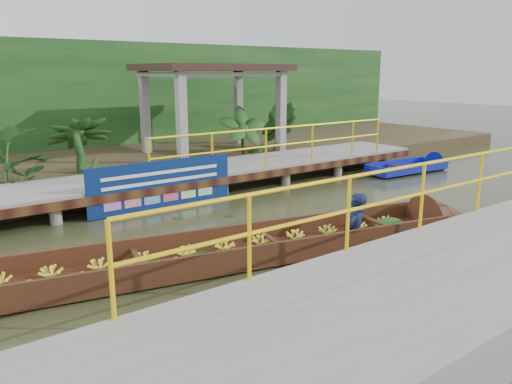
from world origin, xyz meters
TOP-DOWN VIEW (x-y plane):
  - ground at (0.00, 0.00)m, footprint 80.00×80.00m
  - land_strip at (0.00, 7.50)m, footprint 30.00×8.00m
  - far_dock at (0.02, 3.43)m, footprint 16.00×2.06m
  - near_dock at (1.00, -4.20)m, footprint 18.00×2.40m
  - pavilion at (3.00, 6.30)m, footprint 4.40×3.00m
  - foliage_backdrop at (0.00, 10.00)m, footprint 30.00×0.80m
  - vendor_boat at (-1.43, -1.04)m, footprint 10.93×3.32m
  - moored_blue_boat at (7.77, 1.71)m, footprint 3.26×1.06m
  - blue_banner at (-0.74, 2.48)m, footprint 3.42×0.04m
  - tropical_plants at (-1.75, 5.30)m, footprint 14.02×1.02m

SIDE VIEW (x-z plane):
  - ground at x=0.00m, z-range 0.00..0.00m
  - moored_blue_boat at x=7.77m, z-range -0.25..0.52m
  - vendor_boat at x=-1.43m, z-range -0.82..1.21m
  - land_strip at x=0.00m, z-range 0.00..0.45m
  - near_dock at x=1.00m, z-range -0.56..1.16m
  - far_dock at x=0.02m, z-range -0.35..1.30m
  - blue_banner at x=-0.74m, z-range 0.02..1.09m
  - tropical_plants at x=-1.75m, z-range 0.45..1.73m
  - foliage_backdrop at x=0.00m, z-range 0.00..4.00m
  - pavilion at x=3.00m, z-range 1.32..4.32m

